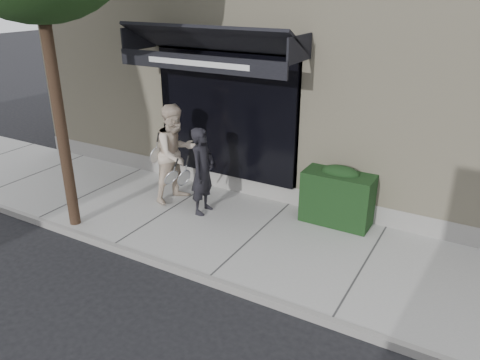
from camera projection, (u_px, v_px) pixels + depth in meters
The scene contains 7 objects.
ground at pixel (255, 240), 8.55m from camera, with size 80.00×80.00×0.00m, color black.
sidewalk at pixel (255, 238), 8.53m from camera, with size 20.00×3.00×0.12m, color #9E9D98.
curb at pixel (208, 280), 7.29m from camera, with size 20.00×0.10×0.14m, color gray.
building_facade at pixel (351, 55), 11.47m from camera, with size 14.30×8.04×5.64m.
hedge at pixel (338, 196), 8.80m from camera, with size 1.30×0.70×1.14m.
pedestrian_front at pixel (202, 171), 9.05m from camera, with size 0.80×0.93×1.74m.
pedestrian_back at pixel (176, 153), 9.54m from camera, with size 0.98×1.15×2.04m.
Camera 1 is at (3.47, -6.62, 4.33)m, focal length 35.00 mm.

